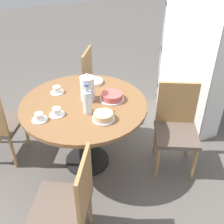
{
  "coord_description": "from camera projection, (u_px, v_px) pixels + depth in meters",
  "views": [
    {
      "loc": [
        2.18,
        -0.6,
        2.19
      ],
      "look_at": [
        0.0,
        0.29,
        0.58
      ],
      "focal_mm": 45.0,
      "sensor_mm": 36.0,
      "label": 1
    }
  ],
  "objects": [
    {
      "name": "water_bottle",
      "position": [
        87.0,
        101.0,
        2.47
      ],
      "size": [
        0.08,
        0.08,
        0.29
      ],
      "color": "silver",
      "rests_on": "dining_table"
    },
    {
      "name": "chair_b",
      "position": [
        176.0,
        126.0,
        2.82
      ],
      "size": [
        0.56,
        0.56,
        0.9
      ],
      "rotation": [
        0.0,
        0.0,
        7.4
      ],
      "color": "#A87A47",
      "rests_on": "ground_plane"
    },
    {
      "name": "cup_b",
      "position": [
        57.0,
        112.0,
        2.48
      ],
      "size": [
        0.14,
        0.14,
        0.07
      ],
      "color": "silver",
      "rests_on": "dining_table"
    },
    {
      "name": "cake_main",
      "position": [
        112.0,
        97.0,
        2.69
      ],
      "size": [
        0.23,
        0.23,
        0.07
      ],
      "color": "silver",
      "rests_on": "dining_table"
    },
    {
      "name": "dining_table",
      "position": [
        84.0,
        118.0,
        2.75
      ],
      "size": [
        1.21,
        1.21,
        0.76
      ],
      "color": "black",
      "rests_on": "ground_plane"
    },
    {
      "name": "cup_a",
      "position": [
        39.0,
        117.0,
        2.42
      ],
      "size": [
        0.14,
        0.14,
        0.07
      ],
      "color": "silver",
      "rests_on": "dining_table"
    },
    {
      "name": "coffee_pot",
      "position": [
        87.0,
        88.0,
        2.64
      ],
      "size": [
        0.14,
        0.14,
        0.28
      ],
      "color": "silver",
      "rests_on": "dining_table"
    },
    {
      "name": "cup_c",
      "position": [
        57.0,
        90.0,
        2.81
      ],
      "size": [
        0.14,
        0.14,
        0.07
      ],
      "color": "silver",
      "rests_on": "dining_table"
    },
    {
      "name": "chair_a",
      "position": [
        68.0,
        203.0,
        2.06
      ],
      "size": [
        0.57,
        0.57,
        0.9
      ],
      "rotation": [
        0.0,
        0.0,
        5.77
      ],
      "color": "#A87A47",
      "rests_on": "ground_plane"
    },
    {
      "name": "plate_stack",
      "position": [
        94.0,
        82.0,
        2.98
      ],
      "size": [
        0.19,
        0.19,
        0.03
      ],
      "color": "white",
      "rests_on": "dining_table"
    },
    {
      "name": "cake_second",
      "position": [
        103.0,
        116.0,
        2.42
      ],
      "size": [
        0.2,
        0.2,
        0.07
      ],
      "color": "silver",
      "rests_on": "dining_table"
    },
    {
      "name": "ground_plane",
      "position": [
        87.0,
        161.0,
        3.08
      ],
      "size": [
        14.0,
        14.0,
        0.0
      ],
      "primitive_type": "plane",
      "color": "#56514C"
    },
    {
      "name": "chair_c",
      "position": [
        98.0,
        83.0,
        3.57
      ],
      "size": [
        0.58,
        0.58,
        0.9
      ],
      "rotation": [
        0.0,
        0.0,
        8.86
      ],
      "color": "#A87A47",
      "rests_on": "ground_plane"
    },
    {
      "name": "bookshelf",
      "position": [
        191.0,
        60.0,
        3.32
      ],
      "size": [
        1.02,
        0.28,
        1.65
      ],
      "rotation": [
        0.0,
        0.0,
        3.14
      ],
      "color": "silver",
      "rests_on": "ground_plane"
    }
  ]
}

